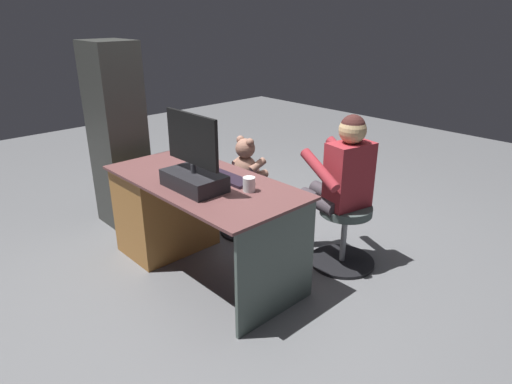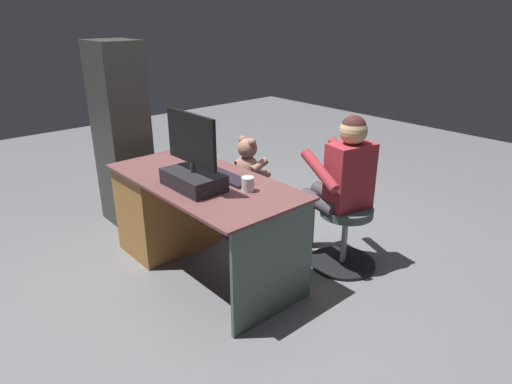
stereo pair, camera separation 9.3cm
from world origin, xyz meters
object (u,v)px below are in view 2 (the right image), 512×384
keyboard (227,177)px  tv_remote (195,174)px  teddy_bear (249,161)px  cup (248,184)px  monitor (193,169)px  office_chair_teddy (248,202)px  computer_mouse (202,164)px  person (338,177)px  desk (174,206)px  visitor_chair (345,233)px

keyboard → tv_remote: bearing=30.7°
teddy_bear → cup: bearing=139.0°
monitor → office_chair_teddy: 1.02m
monitor → office_chair_teddy: size_ratio=1.05×
teddy_bear → keyboard: bearing=125.4°
computer_mouse → person: 1.01m
office_chair_teddy → keyboard: bearing=126.2°
desk → office_chair_teddy: desk is taller
cup → person: (-0.18, -0.71, -0.08)m
teddy_bear → visitor_chair: bearing=-169.1°
keyboard → cup: (-0.27, 0.04, 0.04)m
teddy_bear → visitor_chair: (-0.90, -0.17, -0.38)m
office_chair_teddy → visitor_chair: bearing=-168.3°
monitor → visitor_chair: monitor is taller
monitor → cup: 0.37m
monitor → cup: size_ratio=5.33×
keyboard → desk: bearing=15.4°
desk → monitor: 0.70m
keyboard → office_chair_teddy: (0.36, -0.50, -0.45)m
monitor → office_chair_teddy: (0.35, -0.77, -0.57)m
cup → office_chair_teddy: cup is taller
person → visitor_chair: bearing=-168.3°
keyboard → tv_remote: size_ratio=2.80×
cup → visitor_chair: (-0.26, -0.73, -0.50)m
tv_remote → teddy_bear: (0.15, -0.64, -0.09)m
desk → office_chair_teddy: 0.66m
person → desk: bearing=40.1°
computer_mouse → teddy_bear: 0.50m
computer_mouse → office_chair_teddy: computer_mouse is taller
tv_remote → teddy_bear: bearing=-81.1°
office_chair_teddy → visitor_chair: size_ratio=0.97×
keyboard → person: size_ratio=0.36×
desk → computer_mouse: (-0.18, -0.16, 0.36)m
monitor → teddy_bear: (0.35, -0.78, -0.21)m
monitor → visitor_chair: bearing=-119.9°
monitor → tv_remote: 0.27m
monitor → tv_remote: bearing=-35.5°
keyboard → visitor_chair: (-0.54, -0.69, -0.46)m
teddy_bear → visitor_chair: teddy_bear is taller
desk → monitor: monitor is taller
monitor → keyboard: monitor is taller
visitor_chair → monitor: bearing=60.1°
cup → teddy_bear: bearing=-41.0°
tv_remote → office_chair_teddy: 0.79m
computer_mouse → teddy_bear: size_ratio=0.25×
desk → tv_remote: tv_remote is taller
monitor → office_chair_teddy: monitor is taller
visitor_chair → computer_mouse: bearing=37.7°
cup → visitor_chair: bearing=-109.8°
tv_remote → office_chair_teddy: (0.15, -0.62, -0.45)m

